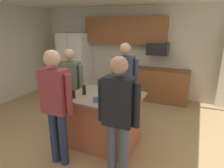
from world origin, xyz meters
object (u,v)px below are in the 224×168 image
(person_guest_right, at_px, (118,113))
(serving_tray, at_px, (109,96))
(tumbler_amber, at_px, (73,94))
(glass_pilsner, at_px, (134,92))
(kitchen_island, at_px, (105,120))
(person_elder_center, at_px, (71,84))
(mug_ceramic_white, at_px, (96,99))
(person_host_foreground, at_px, (56,101))
(glass_dark_ale, at_px, (120,88))
(glass_stout_tall, at_px, (84,90))
(mug_blue_stoneware, at_px, (124,103))
(microwave_over_range, at_px, (158,49))
(refrigerator, at_px, (75,62))
(person_guest_by_door, at_px, (125,79))

(person_guest_right, distance_m, serving_tray, 0.81)
(tumbler_amber, xyz_separation_m, glass_pilsner, (0.89, 0.45, 0.02))
(kitchen_island, height_order, glass_pilsner, glass_pilsner)
(person_guest_right, xyz_separation_m, person_elder_center, (-1.43, 1.00, -0.06))
(person_elder_center, relative_size, mug_ceramic_white, 13.06)
(person_host_foreground, relative_size, glass_dark_ale, 10.68)
(person_guest_right, distance_m, person_elder_center, 1.74)
(person_guest_right, relative_size, mug_ceramic_white, 13.80)
(person_elder_center, xyz_separation_m, glass_dark_ale, (1.08, -0.04, 0.06))
(mug_ceramic_white, bearing_deg, tumbler_amber, 178.30)
(mug_ceramic_white, relative_size, glass_stout_tall, 0.75)
(kitchen_island, height_order, person_host_foreground, person_host_foreground)
(mug_blue_stoneware, bearing_deg, serving_tray, 143.33)
(mug_blue_stoneware, height_order, serving_tray, mug_blue_stoneware)
(kitchen_island, xyz_separation_m, glass_stout_tall, (-0.36, -0.08, 0.54))
(microwave_over_range, distance_m, serving_tray, 2.68)
(microwave_over_range, height_order, person_guest_right, person_guest_right)
(person_elder_center, distance_m, glass_pilsner, 1.36)
(kitchen_island, bearing_deg, person_elder_center, 161.41)
(person_elder_center, bearing_deg, person_host_foreground, -47.27)
(person_host_foreground, xyz_separation_m, glass_stout_tall, (0.07, 0.67, -0.02))
(mug_blue_stoneware, xyz_separation_m, glass_stout_tall, (-0.81, 0.21, 0.04))
(refrigerator, relative_size, person_elder_center, 1.12)
(mug_ceramic_white, height_order, mug_blue_stoneware, mug_ceramic_white)
(person_guest_by_door, height_order, mug_ceramic_white, person_guest_by_door)
(microwave_over_range, distance_m, glass_pilsner, 2.48)
(refrigerator, height_order, person_guest_by_door, refrigerator)
(refrigerator, bearing_deg, person_guest_right, -48.80)
(person_host_foreground, height_order, glass_stout_tall, person_host_foreground)
(tumbler_amber, bearing_deg, glass_dark_ale, 42.17)
(person_host_foreground, relative_size, glass_stout_tall, 10.61)
(person_guest_right, xyz_separation_m, mug_ceramic_white, (-0.53, 0.39, -0.04))
(kitchen_island, bearing_deg, mug_ceramic_white, -91.12)
(tumbler_amber, relative_size, serving_tray, 0.29)
(glass_pilsner, bearing_deg, microwave_over_range, 92.58)
(refrigerator, height_order, glass_dark_ale, refrigerator)
(microwave_over_range, relative_size, glass_pilsner, 3.49)
(glass_stout_tall, bearing_deg, glass_pilsner, 15.91)
(tumbler_amber, distance_m, mug_blue_stoneware, 0.89)
(person_guest_by_door, bearing_deg, refrigerator, -122.21)
(glass_pilsner, relative_size, serving_tray, 0.36)
(glass_stout_tall, bearing_deg, refrigerator, 126.53)
(refrigerator, bearing_deg, microwave_over_range, 2.60)
(serving_tray, bearing_deg, glass_stout_tall, -173.24)
(person_guest_by_door, bearing_deg, kitchen_island, 0.00)
(person_guest_right, xyz_separation_m, glass_pilsner, (-0.07, 0.86, -0.01))
(microwave_over_range, distance_m, glass_dark_ale, 2.38)
(person_guest_right, relative_size, glass_stout_tall, 10.42)
(person_guest_right, bearing_deg, person_guest_by_door, -19.69)
(person_host_foreground, xyz_separation_m, serving_tray, (0.52, 0.73, -0.09))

